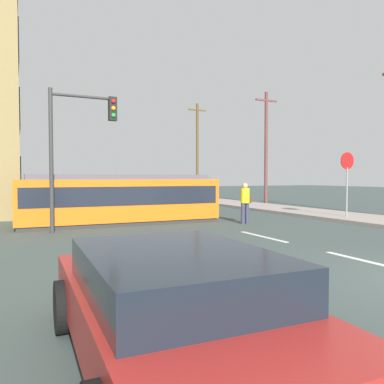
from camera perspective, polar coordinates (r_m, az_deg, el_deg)
The scene contains 13 objects.
ground_plane at distance 15.83m, azimuth 2.04°, elevation -4.68°, with size 120.00×120.00×0.00m, color #3D4947.
lane_stripe_1 at distance 9.51m, azimuth 24.82°, elevation -9.44°, with size 0.16×2.40×0.01m, color silver.
lane_stripe_2 at distance 12.43m, azimuth 10.50°, elevation -6.58°, with size 0.16×2.40×0.01m, color silver.
lane_stripe_3 at distance 22.80m, azimuth -6.64°, elevation -2.58°, with size 0.16×2.40×0.01m, color silver.
lane_stripe_4 at distance 28.54m, azimuth -10.43°, elevation -1.65°, with size 0.16×2.40×0.01m, color silver.
streetcar_tram at distance 16.08m, azimuth -10.80°, elevation -0.90°, with size 8.03×2.60×2.01m.
city_bus at distance 21.40m, azimuth -9.07°, elevation -0.20°, with size 2.71×5.85×1.75m.
pedestrian_crossing at distance 15.72m, azimuth 7.96°, elevation -1.29°, with size 0.50×0.36×1.67m.
parked_sedan_near at distance 3.95m, azimuth -3.11°, elevation -16.46°, with size 2.09×4.22×1.19m.
stop_sign at distance 18.40m, azimuth 22.20°, elevation 2.96°, with size 0.76×0.07×2.88m.
traffic_light_mast at distance 13.92m, azimuth -16.65°, elevation 8.36°, with size 2.31×0.33×4.90m.
utility_pole_mid at distance 28.11m, azimuth 11.03°, elevation 6.83°, with size 1.80×0.24×8.03m.
utility_pole_far at distance 36.53m, azimuth 0.81°, elevation 6.49°, with size 1.80×0.24×8.91m.
Camera 1 is at (-7.14, -4.00, 1.89)m, focal length 35.65 mm.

